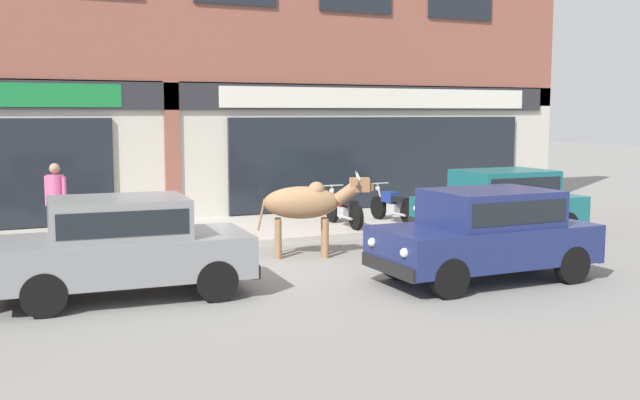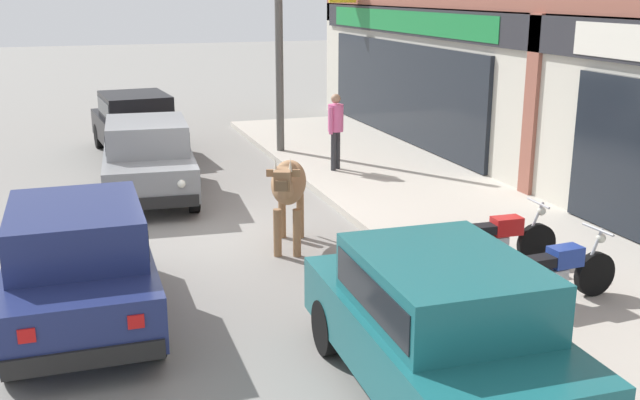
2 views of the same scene
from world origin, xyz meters
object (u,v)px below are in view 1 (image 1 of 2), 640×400
at_px(cow, 307,203).
at_px(motorcycle_1, 393,206).
at_px(motorcycle_0, 344,209).
at_px(car_2, 501,200).
at_px(car_3, 487,230).
at_px(car_1, 124,242).
at_px(pedestrian, 56,196).

height_order(cow, motorcycle_1, cow).
bearing_deg(motorcycle_0, car_2, -40.49).
height_order(car_3, motorcycle_1, car_3).
bearing_deg(motorcycle_0, car_1, -144.24).
xyz_separation_m(cow, car_2, (4.60, 0.14, -0.19)).
bearing_deg(car_1, motorcycle_0, 35.76).
distance_m(car_3, pedestrian, 7.94).
bearing_deg(car_3, pedestrian, 138.38).
distance_m(car_1, car_3, 5.58).
height_order(car_3, pedestrian, pedestrian).
relative_size(car_3, pedestrian, 2.27).
height_order(cow, pedestrian, pedestrian).
height_order(car_1, car_3, same).
height_order(cow, car_1, cow).
bearing_deg(car_2, motorcycle_1, 120.62).
distance_m(car_1, motorcycle_1, 8.03).
distance_m(cow, car_2, 4.60).
relative_size(car_2, pedestrian, 2.28).
xyz_separation_m(car_3, motorcycle_0, (0.21, 5.41, -0.30)).
relative_size(car_3, motorcycle_0, 2.00).
xyz_separation_m(cow, motorcycle_1, (3.27, 2.38, -0.49)).
bearing_deg(cow, car_1, -155.32).
bearing_deg(car_3, car_2, 48.20).
xyz_separation_m(cow, car_3, (1.76, -3.03, -0.19)).
bearing_deg(car_1, pedestrian, 97.55).
distance_m(cow, car_3, 3.51).
bearing_deg(car_1, motorcycle_1, 30.39).
relative_size(car_2, motorcycle_0, 2.01).
distance_m(motorcycle_1, pedestrian, 7.46).
bearing_deg(motorcycle_0, cow, -129.77).
xyz_separation_m(car_1, pedestrian, (-0.52, 3.91, 0.30)).
bearing_deg(motorcycle_1, motorcycle_0, -179.70).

